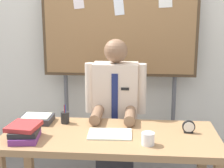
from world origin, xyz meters
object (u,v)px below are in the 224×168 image
object	(u,v)px
bulletin_board	(119,27)
book_stack	(25,132)
desk_clock	(189,127)
person	(116,121)
desk	(110,146)
pen_holder	(65,117)
paper_tray	(37,119)
coffee_mug	(148,139)
open_notebook	(109,134)

from	to	relation	value
bulletin_board	book_stack	xyz separation A→B (m)	(-0.61, -1.21, -0.69)
desk_clock	person	bearing A→B (deg)	141.69
desk	bulletin_board	distance (m)	1.35
pen_holder	paper_tray	bearing A→B (deg)	178.88
person	paper_tray	size ratio (longest dim) A/B	5.42
desk_clock	paper_tray	world-z (taller)	desk_clock
book_stack	paper_tray	distance (m)	0.37
person	bulletin_board	world-z (taller)	bulletin_board
coffee_mug	desk_clock	bearing A→B (deg)	39.22
paper_tray	coffee_mug	bearing A→B (deg)	-23.34
coffee_mug	pen_holder	size ratio (longest dim) A/B	0.57
person	coffee_mug	distance (m)	0.79
book_stack	pen_holder	distance (m)	0.42
person	book_stack	bearing A→B (deg)	-130.94
bulletin_board	open_notebook	distance (m)	1.30
desk_clock	desk	bearing A→B (deg)	-172.84
person	open_notebook	xyz separation A→B (m)	(-0.00, -0.56, 0.09)
coffee_mug	pen_holder	xyz separation A→B (m)	(-0.67, 0.39, 0.00)
desk	desk_clock	distance (m)	0.62
bulletin_board	coffee_mug	xyz separation A→B (m)	(0.28, -1.23, -0.70)
desk	bulletin_board	size ratio (longest dim) A/B	0.80
paper_tray	desk_clock	bearing A→B (deg)	-6.49
open_notebook	pen_holder	distance (m)	0.45
person	bulletin_board	bearing A→B (deg)	89.99
open_notebook	coffee_mug	size ratio (longest dim) A/B	3.55
desk	open_notebook	size ratio (longest dim) A/B	5.00
desk_clock	paper_tray	xyz separation A→B (m)	(-1.23, 0.14, -0.02)
desk_clock	paper_tray	distance (m)	1.24
desk_clock	paper_tray	bearing A→B (deg)	173.51
person	paper_tray	world-z (taller)	person
bulletin_board	paper_tray	bearing A→B (deg)	-127.21
book_stack	pen_holder	xyz separation A→B (m)	(0.21, 0.37, -0.01)
person	desk_clock	world-z (taller)	person
open_notebook	pen_holder	world-z (taller)	pen_holder
desk_clock	paper_tray	size ratio (longest dim) A/B	0.38
bulletin_board	desk_clock	distance (m)	1.34
open_notebook	coffee_mug	bearing A→B (deg)	-29.31
open_notebook	pen_holder	size ratio (longest dim) A/B	2.03
book_stack	open_notebook	bearing A→B (deg)	12.71
bulletin_board	book_stack	distance (m)	1.52
book_stack	desk_clock	xyz separation A→B (m)	(1.20, 0.23, -0.01)
desk	open_notebook	distance (m)	0.10
coffee_mug	open_notebook	bearing A→B (deg)	150.69
bulletin_board	book_stack	world-z (taller)	bulletin_board
bulletin_board	pen_holder	distance (m)	1.16
person	bulletin_board	xyz separation A→B (m)	(0.00, 0.51, 0.83)
paper_tray	desk	bearing A→B (deg)	-18.69
book_stack	paper_tray	size ratio (longest dim) A/B	1.08
bulletin_board	desk	bearing A→B (deg)	-90.01
bulletin_board	pen_holder	xyz separation A→B (m)	(-0.39, -0.84, -0.70)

